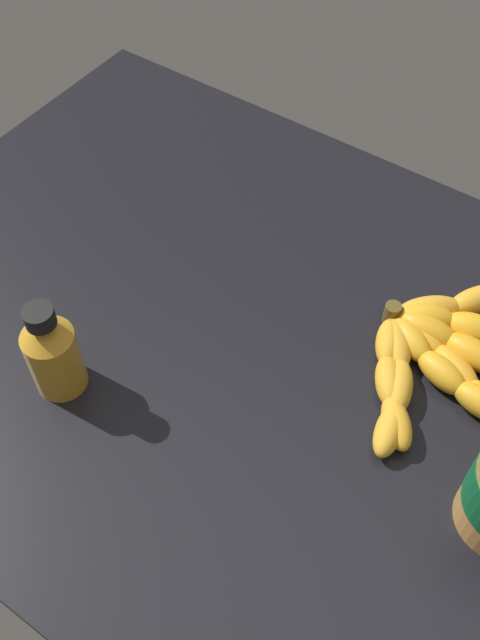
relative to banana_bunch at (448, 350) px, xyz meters
The scene contains 3 objects.
ground_plane 27.90cm from the banana_bunch, 156.33° to the right, with size 96.86×77.85×3.21cm, color black.
banana_bunch is the anchor object (origin of this frame).
honey_bottle 45.59cm from the banana_bunch, 141.39° to the right, with size 5.94×5.94×13.45cm.
Camera 1 is at (32.17, -42.07, 71.11)cm, focal length 40.14 mm.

